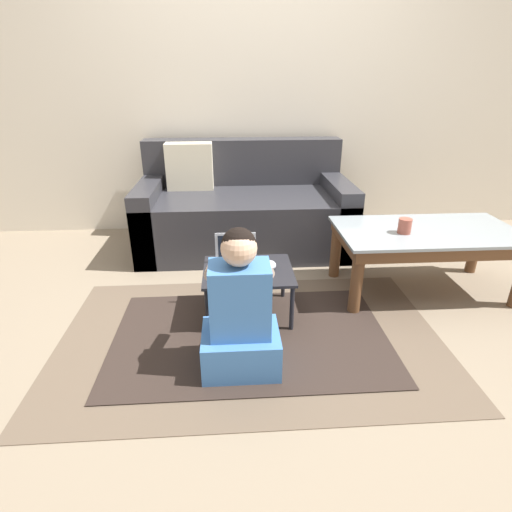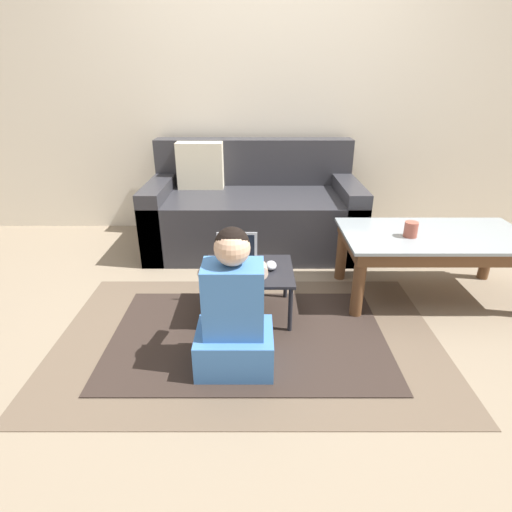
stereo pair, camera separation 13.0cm
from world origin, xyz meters
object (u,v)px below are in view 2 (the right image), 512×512
at_px(couch, 252,211).
at_px(laptop_desk, 248,275).
at_px(computer_mouse, 270,265).
at_px(cup_on_table, 410,229).
at_px(person_seated, 233,314).
at_px(coffee_table, 433,244).
at_px(laptop, 236,261).

bearing_deg(couch, laptop_desk, -90.77).
bearing_deg(computer_mouse, cup_on_table, 11.23).
bearing_deg(person_seated, computer_mouse, 68.46).
relative_size(couch, coffee_table, 1.47).
distance_m(laptop, person_seated, 0.49).
relative_size(laptop, person_seated, 0.33).
relative_size(couch, cup_on_table, 18.08).
distance_m(laptop_desk, cup_on_table, 0.97).
height_order(laptop, cup_on_table, cup_on_table).
xyz_separation_m(couch, laptop_desk, (-0.01, -1.07, -0.03)).
xyz_separation_m(coffee_table, laptop, (-1.17, -0.18, -0.03)).
bearing_deg(laptop_desk, person_seated, -97.26).
height_order(couch, laptop, couch).
xyz_separation_m(coffee_table, laptop_desk, (-1.11, -0.22, -0.09)).
bearing_deg(laptop, computer_mouse, -7.84).
relative_size(couch, laptop_desk, 3.24).
bearing_deg(coffee_table, laptop, -171.12).
bearing_deg(laptop, coffee_table, 8.88).
relative_size(laptop, computer_mouse, 2.51).
relative_size(couch, person_seated, 2.29).
bearing_deg(couch, person_seated, -92.71).
height_order(couch, coffee_table, couch).
distance_m(coffee_table, cup_on_table, 0.21).
bearing_deg(coffee_table, cup_on_table, -164.18).
relative_size(couch, computer_mouse, 17.65).
bearing_deg(laptop, couch, 85.57).
distance_m(laptop_desk, person_seated, 0.46).
xyz_separation_m(computer_mouse, person_seated, (-0.18, -0.46, -0.02)).
distance_m(coffee_table, laptop_desk, 1.13).
bearing_deg(coffee_table, computer_mouse, -167.95).
bearing_deg(cup_on_table, laptop, -172.35).
bearing_deg(person_seated, laptop_desk, 82.74).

